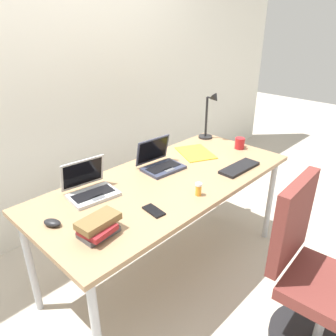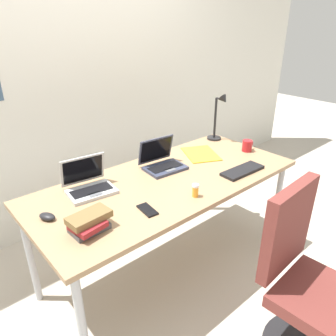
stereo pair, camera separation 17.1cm
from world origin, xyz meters
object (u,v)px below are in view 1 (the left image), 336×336
at_px(office_chair, 314,285).
at_px(pill_bottle, 198,189).
at_px(cell_phone, 154,211).
at_px(computer_mouse, 52,223).
at_px(desk_lamp, 210,116).
at_px(laptop_far_corner, 90,188).
at_px(book_stack, 98,227).
at_px(external_keyboard, 239,168).
at_px(paper_folder_front_left, 195,153).
at_px(coffee_mug, 240,143).
at_px(laptop_center, 160,163).

bearing_deg(office_chair, pill_bottle, 102.20).
distance_m(cell_phone, pill_bottle, 0.32).
height_order(pill_bottle, office_chair, office_chair).
relative_size(computer_mouse, cell_phone, 0.71).
relative_size(desk_lamp, pill_bottle, 5.07).
xyz_separation_m(laptop_far_corner, office_chair, (0.59, -1.16, -0.38)).
relative_size(desk_lamp, computer_mouse, 4.17).
height_order(pill_bottle, book_stack, book_stack).
xyz_separation_m(desk_lamp, external_keyboard, (-0.35, -0.53, -0.19)).
bearing_deg(paper_folder_front_left, computer_mouse, -176.39).
relative_size(laptop_far_corner, office_chair, 0.31).
height_order(desk_lamp, paper_folder_front_left, desk_lamp).
xyz_separation_m(desk_lamp, paper_folder_front_left, (-0.34, -0.13, -0.19)).
xyz_separation_m(pill_bottle, coffee_mug, (0.81, 0.23, 0.00)).
xyz_separation_m(computer_mouse, cell_phone, (0.44, -0.28, -0.01)).
bearing_deg(paper_folder_front_left, laptop_center, 178.62).
distance_m(external_keyboard, book_stack, 1.12).
bearing_deg(coffee_mug, paper_folder_front_left, 149.40).
bearing_deg(paper_folder_front_left, pill_bottle, -139.37).
xyz_separation_m(laptop_center, cell_phone, (-0.42, -0.37, -0.04)).
bearing_deg(laptop_far_corner, office_chair, -63.25).
bearing_deg(external_keyboard, laptop_center, 134.04).
bearing_deg(external_keyboard, desk_lamp, 58.94).
bearing_deg(office_chair, book_stack, 134.39).
height_order(laptop_center, paper_folder_front_left, laptop_center).
distance_m(desk_lamp, computer_mouse, 1.60).
distance_m(laptop_center, computer_mouse, 0.87).
relative_size(computer_mouse, coffee_mug, 0.85).
height_order(desk_lamp, book_stack, desk_lamp).
bearing_deg(laptop_center, pill_bottle, -104.51).
height_order(laptop_center, office_chair, office_chair).
bearing_deg(desk_lamp, paper_folder_front_left, -159.07).
bearing_deg(coffee_mug, computer_mouse, 175.86).
xyz_separation_m(laptop_center, external_keyboard, (0.37, -0.41, -0.03)).
bearing_deg(cell_phone, computer_mouse, 154.83).
bearing_deg(pill_bottle, computer_mouse, 155.49).
xyz_separation_m(external_keyboard, pill_bottle, (-0.48, -0.02, 0.03)).
bearing_deg(desk_lamp, laptop_far_corner, -176.43).
xyz_separation_m(computer_mouse, pill_bottle, (0.75, -0.34, 0.02)).
distance_m(cell_phone, paper_folder_front_left, 0.87).
height_order(laptop_center, book_stack, laptop_center).
height_order(laptop_far_corner, external_keyboard, laptop_far_corner).
bearing_deg(computer_mouse, cell_phone, -56.08).
bearing_deg(coffee_mug, laptop_far_corner, 169.08).
bearing_deg(office_chair, computer_mouse, 131.08).
bearing_deg(pill_bottle, external_keyboard, 2.31).
bearing_deg(computer_mouse, laptop_far_corner, -1.85).
relative_size(laptop_far_corner, laptop_center, 1.03).
height_order(desk_lamp, cell_phone, desk_lamp).
distance_m(computer_mouse, cell_phone, 0.52).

